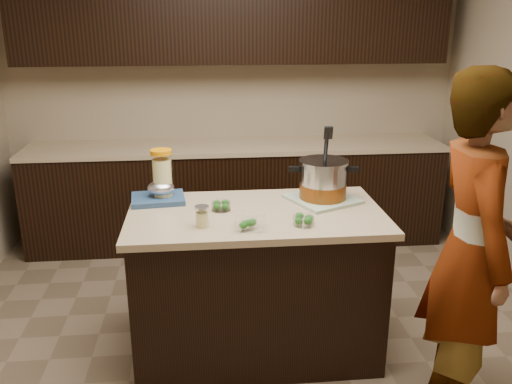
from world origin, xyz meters
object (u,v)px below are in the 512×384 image
at_px(stock_pot, 323,182).
at_px(island, 256,282).
at_px(lemonade_pitcher, 162,177).
at_px(person, 471,252).

bearing_deg(stock_pot, island, -152.89).
bearing_deg(island, lemonade_pitcher, 154.26).
distance_m(stock_pot, person, 0.96).
bearing_deg(lemonade_pitcher, island, -25.74).
xyz_separation_m(island, stock_pot, (0.42, 0.16, 0.57)).
bearing_deg(lemonade_pitcher, stock_pot, -6.18).
relative_size(lemonade_pitcher, person, 0.18).
relative_size(stock_pot, person, 0.24).
height_order(island, lemonade_pitcher, lemonade_pitcher).
bearing_deg(stock_pot, person, -47.27).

